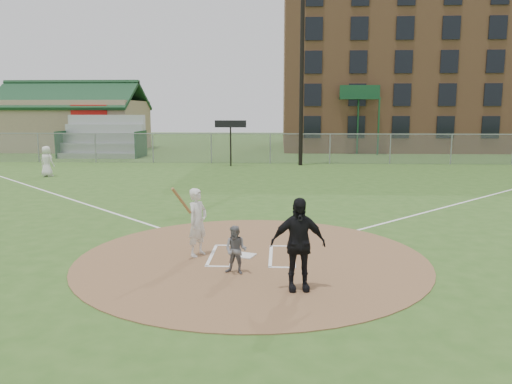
{
  "coord_description": "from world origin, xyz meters",
  "views": [
    {
      "loc": [
        0.66,
        -11.63,
        3.53
      ],
      "look_at": [
        0.0,
        2.0,
        1.3
      ],
      "focal_mm": 35.0,
      "sensor_mm": 36.0,
      "label": 1
    }
  ],
  "objects_px": {
    "ondeck_player": "(47,161)",
    "batter_at_plate": "(197,222)",
    "home_plate": "(245,255)",
    "catcher": "(236,250)",
    "umpire": "(298,244)"
  },
  "relations": [
    {
      "from": "home_plate",
      "to": "ondeck_player",
      "type": "height_order",
      "value": "ondeck_player"
    },
    {
      "from": "home_plate",
      "to": "batter_at_plate",
      "type": "distance_m",
      "value": 1.42
    },
    {
      "from": "catcher",
      "to": "batter_at_plate",
      "type": "relative_size",
      "value": 0.6
    },
    {
      "from": "home_plate",
      "to": "catcher",
      "type": "bearing_deg",
      "value": -94.63
    },
    {
      "from": "ondeck_player",
      "to": "batter_at_plate",
      "type": "relative_size",
      "value": 0.93
    },
    {
      "from": "umpire",
      "to": "batter_at_plate",
      "type": "xyz_separation_m",
      "value": [
        -2.36,
        2.25,
        -0.09
      ]
    },
    {
      "from": "home_plate",
      "to": "ondeck_player",
      "type": "relative_size",
      "value": 0.27
    },
    {
      "from": "umpire",
      "to": "batter_at_plate",
      "type": "height_order",
      "value": "umpire"
    },
    {
      "from": "home_plate",
      "to": "catcher",
      "type": "relative_size",
      "value": 0.42
    },
    {
      "from": "batter_at_plate",
      "to": "umpire",
      "type": "bearing_deg",
      "value": -43.68
    },
    {
      "from": "home_plate",
      "to": "batter_at_plate",
      "type": "height_order",
      "value": "batter_at_plate"
    },
    {
      "from": "ondeck_player",
      "to": "batter_at_plate",
      "type": "bearing_deg",
      "value": 141.07
    },
    {
      "from": "catcher",
      "to": "umpire",
      "type": "relative_size",
      "value": 0.57
    },
    {
      "from": "umpire",
      "to": "home_plate",
      "type": "bearing_deg",
      "value": 111.37
    },
    {
      "from": "home_plate",
      "to": "catcher",
      "type": "height_order",
      "value": "catcher"
    }
  ]
}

